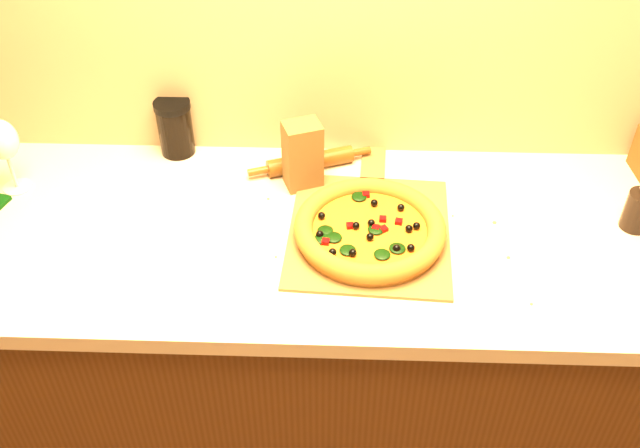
% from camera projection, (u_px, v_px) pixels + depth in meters
% --- Properties ---
extents(cabinet, '(2.80, 0.65, 0.86)m').
position_uv_depth(cabinet, '(336.00, 360.00, 1.94)').
color(cabinet, '#4E2A10').
rests_on(cabinet, ground).
extents(countertop, '(2.84, 0.68, 0.04)m').
position_uv_depth(countertop, '(339.00, 237.00, 1.65)').
color(countertop, beige).
rests_on(countertop, cabinet).
extents(pizza_peel, '(0.39, 0.55, 0.01)m').
position_uv_depth(pizza_peel, '(369.00, 227.00, 1.64)').
color(pizza_peel, brown).
rests_on(pizza_peel, countertop).
extents(pizza, '(0.34, 0.34, 0.05)m').
position_uv_depth(pizza, '(370.00, 229.00, 1.59)').
color(pizza, '#B57E2D').
rests_on(pizza, pizza_peel).
extents(pepper_grinder, '(0.07, 0.07, 0.12)m').
position_uv_depth(pepper_grinder, '(639.00, 209.00, 1.61)').
color(pepper_grinder, black).
rests_on(pepper_grinder, countertop).
extents(rolling_pin, '(0.31, 0.13, 0.04)m').
position_uv_depth(rolling_pin, '(310.00, 161.00, 1.80)').
color(rolling_pin, '#59310F').
rests_on(rolling_pin, countertop).
extents(wine_glass, '(0.08, 0.08, 0.19)m').
position_uv_depth(wine_glass, '(2.00, 142.00, 1.67)').
color(wine_glass, silver).
rests_on(wine_glass, countertop).
extents(paper_bag, '(0.11, 0.10, 0.17)m').
position_uv_depth(paper_bag, '(303.00, 155.00, 1.71)').
color(paper_bag, brown).
rests_on(paper_bag, countertop).
extents(dark_jar, '(0.09, 0.09, 0.15)m').
position_uv_depth(dark_jar, '(175.00, 127.00, 1.82)').
color(dark_jar, black).
rests_on(dark_jar, countertop).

